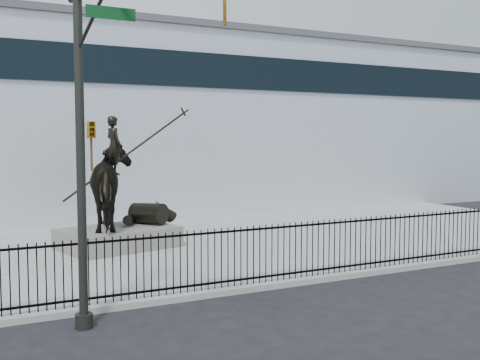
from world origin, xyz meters
name	(u,v)px	position (x,y,z in m)	size (l,w,h in m)	color
ground	(364,289)	(0.00, 0.00, 0.00)	(120.00, 120.00, 0.00)	black
plaza	(241,242)	(0.00, 7.00, 0.07)	(30.00, 12.00, 0.15)	gray
building	(139,127)	(0.00, 20.00, 4.50)	(44.00, 14.00, 9.00)	silver
picket_fence	(335,246)	(0.00, 1.25, 0.90)	(22.10, 0.10, 1.50)	black
statue_plinth	(118,238)	(-4.43, 7.49, 0.49)	(3.65, 2.51, 0.68)	#5E5C56
equestrian_statue	(119,186)	(-4.36, 7.51, 2.27)	(4.55, 3.40, 3.96)	black
traffic_signal_left	(102,129)	(-6.75, -0.62, 4.03)	(1.52, 4.84, 7.00)	black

